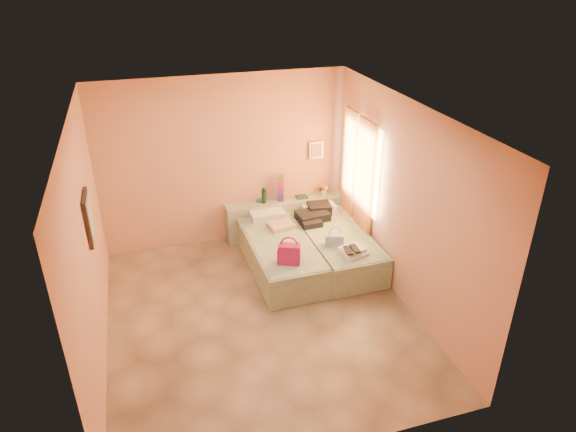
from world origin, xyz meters
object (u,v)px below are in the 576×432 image
Objects in this scene: bed_left at (281,255)px; bed_right at (335,246)px; flower_vase at (324,189)px; headboard_ledge at (285,217)px; green_book at (301,197)px; water_bottle at (264,196)px; towel_stack at (354,251)px; magenta_handbag at (289,253)px; blue_handbag at (334,240)px.

bed_left and bed_right have the same top height.
bed_left is 1.61m from flower_vase.
headboard_ledge is 0.45m from green_book.
water_bottle is (-0.37, 0.01, 0.46)m from headboard_ledge.
water_bottle is at bearing 117.13° from towel_stack.
water_bottle is 1.98m from towel_stack.
magenta_handbag is at bearing -92.51° from water_bottle.
bed_left is at bearing 142.92° from towel_stack.
bed_left is 8.69× the size of flower_vase.
headboard_ledge is 7.78× the size of water_bottle.
blue_handbag is at bearing -104.01° from flower_vase.
water_bottle is (0.02, 1.06, 0.53)m from bed_left.
bed_left is 1.33m from green_book.
bed_right is 7.59× the size of water_bottle.
bed_left is 0.88m from blue_handbag.
blue_handbag is (0.05, -1.42, -0.08)m from green_book.
towel_stack is at bearing -95.79° from flower_vase.
green_book is (0.29, 0.01, 0.34)m from headboard_ledge.
headboard_ledge is 6.47× the size of magenta_handbag.
bed_right is at bearing -99.98° from flower_vase.
bed_right is 7.41× the size of blue_handbag.
towel_stack is (0.89, -1.75, -0.23)m from water_bottle.
headboard_ledge is 1.02× the size of bed_left.
bed_left is 7.59× the size of water_bottle.
flower_vase is (0.70, 0.02, 0.44)m from headboard_ledge.
bed_left is 6.31× the size of magenta_handbag.
green_book is 0.85× the size of flower_vase.
flower_vase reaches higher than bed_right.
blue_handbag is (-0.17, -0.36, 0.34)m from bed_right.
bed_left is at bearing 107.46° from magenta_handbag.
bed_right is 8.69× the size of flower_vase.
flower_vase is 1.48m from blue_handbag.
magenta_handbag reaches higher than headboard_ledge.
towel_stack is (0.18, -0.33, -0.04)m from blue_handbag.
blue_handbag reaches higher than headboard_ledge.
water_bottle is 1.07m from flower_vase.
bed_right is at bearing -64.03° from headboard_ledge.
green_book is 1.42m from blue_handbag.
blue_handbag reaches higher than towel_stack.
bed_right is (0.90, 0.00, 0.00)m from bed_left.
headboard_ledge is at bearing 114.89° from bed_right.
water_bottle is at bearing 133.44° from blue_handbag.
magenta_handbag is at bearing -96.40° from bed_left.
blue_handbag reaches higher than bed_left.
flower_vase is 2.05m from magenta_handbag.
water_bottle is at bearing 128.81° from bed_right.
bed_right is at bearing -50.11° from water_bottle.
bed_left is (-0.39, -1.05, -0.08)m from headboard_ledge.
bed_right is (0.51, -1.05, -0.08)m from headboard_ledge.
bed_left is 1.18m from water_bottle.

